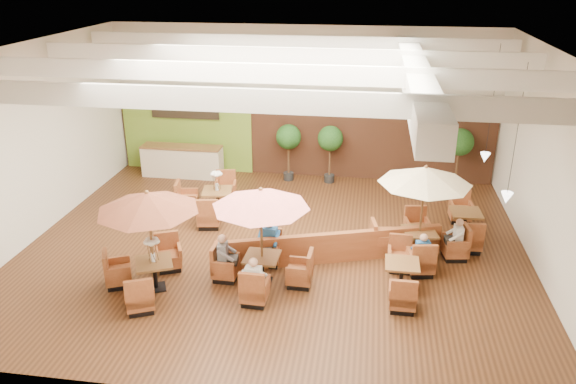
% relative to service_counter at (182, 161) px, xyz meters
% --- Properties ---
extents(room, '(14.04, 14.00, 5.52)m').
position_rel_service_counter_xyz_m(room, '(4.65, -3.88, 3.05)').
color(room, '#381E0F').
rests_on(room, ground).
extents(service_counter, '(3.00, 0.75, 1.18)m').
position_rel_service_counter_xyz_m(service_counter, '(0.00, 0.00, 0.00)').
color(service_counter, beige).
rests_on(service_counter, ground).
extents(booth_divider, '(5.90, 2.13, 0.85)m').
position_rel_service_counter_xyz_m(booth_divider, '(6.03, -5.72, -0.16)').
color(booth_divider, brown).
rests_on(booth_divider, ground).
extents(table_0, '(2.59, 2.76, 2.63)m').
position_rel_service_counter_xyz_m(table_0, '(1.80, -7.70, 1.29)').
color(table_0, brown).
rests_on(table_0, ground).
extents(table_1, '(2.53, 2.53, 2.59)m').
position_rel_service_counter_xyz_m(table_1, '(4.41, -7.02, 1.19)').
color(table_1, brown).
rests_on(table_1, ground).
extents(table_2, '(2.67, 2.67, 2.66)m').
position_rel_service_counter_xyz_m(table_2, '(8.38, -5.03, 1.22)').
color(table_2, brown).
rests_on(table_2, ground).
extents(table_3, '(1.93, 2.80, 1.58)m').
position_rel_service_counter_xyz_m(table_3, '(1.93, -3.11, -0.12)').
color(table_3, brown).
rests_on(table_3, ground).
extents(table_4, '(0.82, 2.44, 0.92)m').
position_rel_service_counter_xyz_m(table_4, '(7.85, -6.80, -0.23)').
color(table_4, brown).
rests_on(table_4, ground).
extents(table_5, '(0.92, 2.61, 0.97)m').
position_rel_service_counter_xyz_m(table_5, '(9.80, -3.55, -0.21)').
color(table_5, brown).
rests_on(table_5, ground).
extents(topiary_0, '(0.91, 0.91, 2.11)m').
position_rel_service_counter_xyz_m(topiary_0, '(3.99, 0.20, 0.99)').
color(topiary_0, black).
rests_on(topiary_0, ground).
extents(topiary_1, '(0.91, 0.91, 2.12)m').
position_rel_service_counter_xyz_m(topiary_1, '(5.51, 0.20, 1.00)').
color(topiary_1, black).
rests_on(topiary_1, ground).
extents(topiary_2, '(0.95, 0.95, 2.22)m').
position_rel_service_counter_xyz_m(topiary_2, '(9.99, 0.20, 1.07)').
color(topiary_2, black).
rests_on(topiary_2, ground).
extents(diner_0, '(0.39, 0.32, 0.78)m').
position_rel_service_counter_xyz_m(diner_0, '(4.41, -7.96, 0.17)').
color(diner_0, white).
rests_on(diner_0, ground).
extents(diner_1, '(0.43, 0.36, 0.84)m').
position_rel_service_counter_xyz_m(diner_1, '(4.41, -6.07, 0.19)').
color(diner_1, '#245D9F').
rests_on(diner_1, ground).
extents(diner_2, '(0.34, 0.41, 0.80)m').
position_rel_service_counter_xyz_m(diner_2, '(3.46, -7.02, 0.18)').
color(diner_2, slate).
rests_on(diner_2, ground).
extents(diner_3, '(0.38, 0.33, 0.72)m').
position_rel_service_counter_xyz_m(diner_3, '(8.38, -6.00, 0.14)').
color(diner_3, '#245D9F').
rests_on(diner_3, ground).
extents(diner_4, '(0.31, 0.37, 0.73)m').
position_rel_service_counter_xyz_m(diner_4, '(9.35, -5.03, 0.15)').
color(diner_4, white).
rests_on(diner_4, ground).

